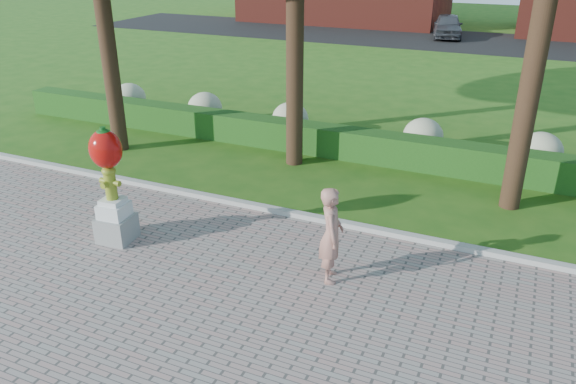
# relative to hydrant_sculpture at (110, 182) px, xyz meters

# --- Properties ---
(ground) EXTENTS (100.00, 100.00, 0.00)m
(ground) POSITION_rel_hydrant_sculpture_xyz_m (3.51, -0.63, -1.28)
(ground) COLOR #265816
(ground) RESTS_ON ground
(curb) EXTENTS (40.00, 0.18, 0.15)m
(curb) POSITION_rel_hydrant_sculpture_xyz_m (3.51, 2.37, -1.21)
(curb) COLOR #ADADA5
(curb) RESTS_ON ground
(lawn_hedge) EXTENTS (24.00, 0.70, 0.80)m
(lawn_hedge) POSITION_rel_hydrant_sculpture_xyz_m (3.51, 6.37, -0.88)
(lawn_hedge) COLOR #184012
(lawn_hedge) RESTS_ON ground
(hydrangea_row) EXTENTS (20.10, 1.10, 0.99)m
(hydrangea_row) POSITION_rel_hydrant_sculpture_xyz_m (4.08, 7.37, -0.73)
(hydrangea_row) COLOR #B5BD90
(hydrangea_row) RESTS_ON ground
(street) EXTENTS (50.00, 8.00, 0.02)m
(street) POSITION_rel_hydrant_sculpture_xyz_m (3.51, 27.37, -1.27)
(street) COLOR black
(street) RESTS_ON ground
(hydrant_sculpture) EXTENTS (0.69, 0.69, 2.35)m
(hydrant_sculpture) POSITION_rel_hydrant_sculpture_xyz_m (0.00, 0.00, 0.00)
(hydrant_sculpture) COLOR gray
(hydrant_sculpture) RESTS_ON walkway
(woman) EXTENTS (0.62, 0.74, 1.74)m
(woman) POSITION_rel_hydrant_sculpture_xyz_m (4.34, 0.40, -0.37)
(woman) COLOR #AF7464
(woman) RESTS_ON walkway
(parked_car) EXTENTS (2.33, 4.26, 1.38)m
(parked_car) POSITION_rel_hydrant_sculpture_xyz_m (1.72, 28.28, -0.57)
(parked_car) COLOR #414349
(parked_car) RESTS_ON street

